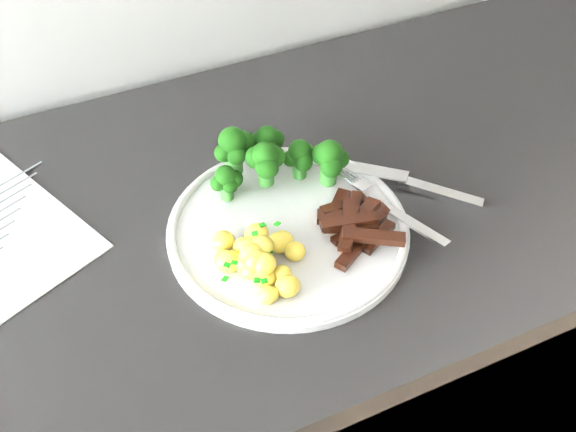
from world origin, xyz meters
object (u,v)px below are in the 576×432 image
at_px(broccoli, 272,156).
at_px(beef_strips, 355,223).
at_px(knife, 417,186).
at_px(fork, 390,207).
at_px(plate, 288,228).
at_px(counter, 225,407).
at_px(potatoes, 258,257).

distance_m(broccoli, beef_strips, 0.13).
height_order(broccoli, knife, broccoli).
height_order(broccoli, beef_strips, broccoli).
relative_size(broccoli, fork, 0.94).
bearing_deg(beef_strips, fork, 8.33).
distance_m(plate, knife, 0.18).
xyz_separation_m(plate, fork, (0.12, -0.03, 0.01)).
relative_size(counter, knife, 13.74).
xyz_separation_m(counter, potatoes, (0.04, -0.10, 0.48)).
bearing_deg(plate, knife, -0.31).
height_order(broccoli, fork, broccoli).
height_order(counter, broccoli, broccoli).
height_order(plate, potatoes, potatoes).
xyz_separation_m(broccoli, potatoes, (-0.07, -0.12, -0.03)).
height_order(fork, knife, fork).
distance_m(broccoli, potatoes, 0.15).
bearing_deg(fork, broccoli, 134.45).
relative_size(broccoli, knife, 0.99).
distance_m(plate, broccoli, 0.10).
bearing_deg(broccoli, potatoes, -120.05).
xyz_separation_m(counter, plate, (0.09, -0.06, 0.46)).
bearing_deg(fork, knife, 25.55).
distance_m(fork, knife, 0.06).
bearing_deg(fork, beef_strips, -171.67).
bearing_deg(beef_strips, broccoli, 114.90).
distance_m(potatoes, beef_strips, 0.13).
bearing_deg(potatoes, fork, 4.25).
bearing_deg(potatoes, counter, 110.48).
xyz_separation_m(plate, beef_strips, (0.07, -0.04, 0.01)).
xyz_separation_m(plate, potatoes, (-0.06, -0.04, 0.02)).
relative_size(plate, broccoli, 1.69).
relative_size(plate, potatoes, 2.48).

